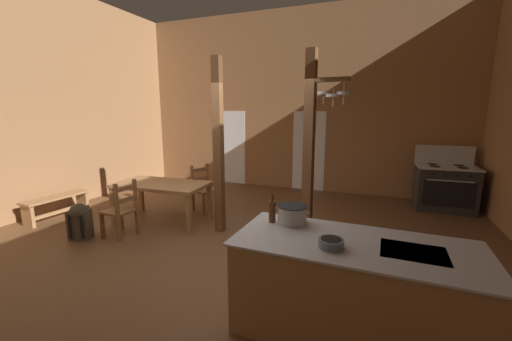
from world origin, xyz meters
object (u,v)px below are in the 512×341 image
Objects in this scene: ladderback_chair_near_window at (121,210)px; bottle_tall_on_counter at (272,211)px; ladderback_chair_by_post at (204,189)px; bench_along_left_wall at (57,203)px; dining_table at (162,188)px; mixing_bowl_on_counter at (331,243)px; stove_range at (445,187)px; backpack at (80,220)px; stockpot_on_counter at (292,214)px; kitchen_island at (352,288)px.

ladderback_chair_near_window is 3.13× the size of bottle_tall_on_counter.
ladderback_chair_near_window is 1.00× the size of ladderback_chair_by_post.
ladderback_chair_near_window is 0.79× the size of bench_along_left_wall.
mixing_bowl_on_counter reaches higher than dining_table.
mixing_bowl_on_counter is at bearing -15.04° from bench_along_left_wall.
ladderback_chair_near_window is at bearing -7.52° from bench_along_left_wall.
stove_range is 1.39× the size of ladderback_chair_by_post.
stockpot_on_counter is (3.64, -0.42, 0.68)m from backpack.
stockpot_on_counter is (4.94, -0.99, 0.70)m from bench_along_left_wall.
kitchen_island is 4.35m from backpack.
mixing_bowl_on_counter is (-1.72, -4.79, 0.46)m from stove_range.
kitchen_island is 3.67× the size of backpack.
mixing_bowl_on_counter is (3.00, -2.94, 0.49)m from ladderback_chair_by_post.
stockpot_on_counter reaches higher than backpack.
stockpot_on_counter is (-0.65, 0.28, 0.55)m from kitchen_island.
dining_table is at bearing 78.73° from ladderback_chair_near_window.
mixing_bowl_on_counter reaches higher than kitchen_island.
ladderback_chair_by_post is 1.59× the size of backpack.
backpack is (-0.57, -0.32, -0.14)m from ladderback_chair_near_window.
kitchen_island reaches higher than bench_along_left_wall.
ladderback_chair_by_post is (-3.18, 2.76, 0.00)m from kitchen_island.
bottle_tall_on_counter reaches higher than bench_along_left_wall.
ladderback_chair_by_post is (-4.72, -1.85, -0.03)m from stove_range.
ladderback_chair_near_window is 1.81m from ladderback_chair_by_post.
ladderback_chair_near_window is 1.59× the size of backpack.
dining_table is at bearing -151.70° from stove_range.
mixing_bowl_on_counter is 0.79m from bottle_tall_on_counter.
kitchen_island is 1.82× the size of bench_along_left_wall.
ladderback_chair_by_post is (0.54, 1.73, 0.00)m from ladderback_chair_near_window.
bench_along_left_wall is at bearing 167.19° from kitchen_island.
dining_table is 3.18m from bottle_tall_on_counter.
ladderback_chair_by_post is at bearing 132.70° from bottle_tall_on_counter.
bench_along_left_wall is (-5.59, 1.27, -0.15)m from kitchen_island.
dining_table reaches higher than backpack.
stove_range is at bearing 71.57° from kitchen_island.
dining_table is at bearing 152.30° from kitchen_island.
ladderback_chair_near_window is 3.03m from bottle_tall_on_counter.
kitchen_island is at bearing 44.13° from mixing_bowl_on_counter.
kitchen_island reaches higher than backpack.
kitchen_island reaches higher than dining_table.
ladderback_chair_by_post is at bearing 135.62° from stockpot_on_counter.
mixing_bowl_on_counter reaches higher than bench_along_left_wall.
bench_along_left_wall is (-1.86, 0.25, -0.15)m from ladderback_chair_near_window.
dining_table is at bearing 148.71° from mixing_bowl_on_counter.
stove_range is at bearing 28.30° from dining_table.
stockpot_on_counter is at bearing 135.35° from mixing_bowl_on_counter.
ladderback_chair_by_post reaches higher than bench_along_left_wall.
stove_range is 0.76× the size of dining_table.
bench_along_left_wall is 3.97× the size of bottle_tall_on_counter.
kitchen_island is at bearing -12.81° from bench_along_left_wall.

